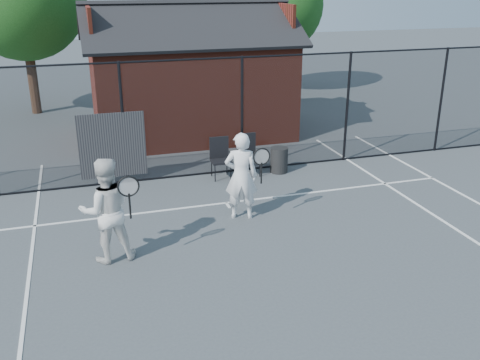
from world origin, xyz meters
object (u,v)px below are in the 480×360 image
object	(u,v)px
chair_right	(221,159)
chair_left	(249,156)
clubhouse	(190,85)
player_back	(106,210)
waste_bin	(279,160)
player_front	(241,176)

from	to	relation	value
chair_right	chair_left	bearing A→B (deg)	1.95
clubhouse	chair_left	size ratio (longest dim) A/B	6.20
player_back	clubhouse	bearing A→B (deg)	67.74
player_back	waste_bin	bearing A→B (deg)	36.84
player_back	chair_left	bearing A→B (deg)	42.36
player_front	chair_right	distance (m)	2.47
player_back	player_front	bearing A→B (deg)	20.07
player_front	chair_left	xyz separation A→B (m)	(0.97, 2.43, -0.42)
player_back	waste_bin	world-z (taller)	player_back
chair_left	chair_right	bearing A→B (deg)	175.50
chair_left	player_front	bearing A→B (deg)	-116.32
clubhouse	player_back	distance (m)	8.51
clubhouse	waste_bin	distance (m)	4.79
clubhouse	waste_bin	world-z (taller)	clubhouse
player_front	chair_right	xyz separation A→B (m)	(0.22, 2.43, -0.43)
player_back	waste_bin	distance (m)	5.80
chair_right	waste_bin	world-z (taller)	chair_right
chair_left	player_back	bearing A→B (deg)	-142.13
clubhouse	chair_right	xyz separation A→B (m)	(-0.18, -4.40, -1.10)
clubhouse	chair_left	distance (m)	4.57
player_back	chair_right	size ratio (longest dim) A/B	1.89
chair_left	chair_right	size ratio (longest dim) A/B	1.03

